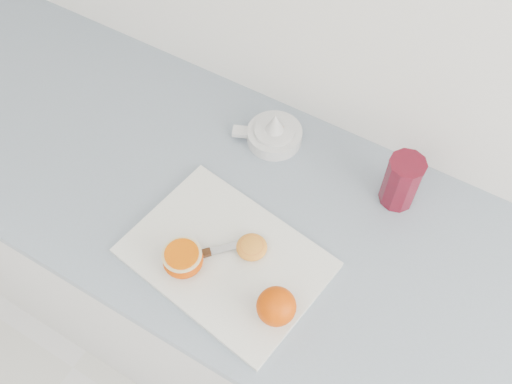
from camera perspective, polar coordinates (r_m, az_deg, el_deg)
counter at (r=1.58m, az=2.37°, el=-11.69°), size 2.53×0.64×0.89m
cutting_board at (r=1.15m, az=-3.04°, el=-6.57°), size 0.42×0.33×0.01m
whole_orange at (r=1.05m, az=2.04°, el=-11.36°), size 0.07×0.07×0.07m
half_orange at (r=1.12m, az=-7.32°, el=-6.70°), size 0.08×0.08×0.05m
squeezed_shell at (r=1.13m, az=-0.43°, el=-5.53°), size 0.06×0.06×0.03m
paring_knife at (r=1.14m, az=-5.68°, el=-6.24°), size 0.13×0.14×0.01m
citrus_juicer at (r=1.30m, az=1.80°, el=5.88°), size 0.16×0.13×0.08m
red_tumbler at (r=1.21m, az=14.33°, el=0.91°), size 0.08×0.08×0.13m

